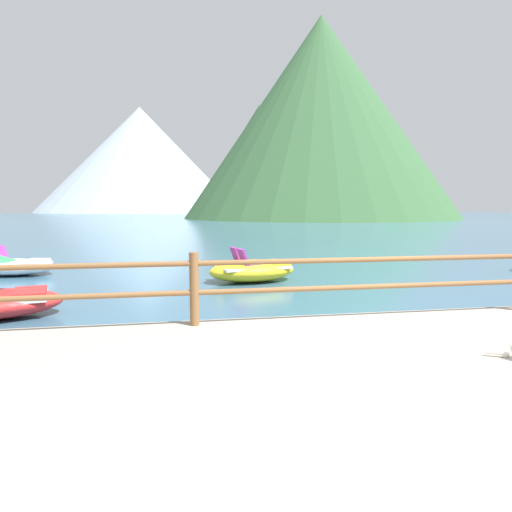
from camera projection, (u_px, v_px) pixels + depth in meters
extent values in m
plane|color=#38607A|center=(200.00, 226.00, 43.90)|extent=(200.00, 200.00, 0.00)
cylinder|color=brown|center=(194.00, 289.00, 5.79)|extent=(0.12, 0.12, 0.95)
cylinder|color=brown|center=(368.00, 259.00, 6.18)|extent=(23.80, 0.07, 0.07)
cylinder|color=brown|center=(368.00, 287.00, 6.22)|extent=(23.80, 0.07, 0.07)
cylinder|color=beige|center=(497.00, 353.00, 4.60)|extent=(0.21, 0.14, 0.04)
cube|color=red|center=(30.00, 293.00, 8.01)|extent=(0.72, 0.98, 0.12)
ellipsoid|color=white|center=(10.00, 267.00, 12.75)|extent=(2.73, 1.84, 0.46)
cube|color=silver|center=(10.00, 264.00, 12.74)|extent=(2.14, 1.49, 0.06)
cube|color=purple|center=(8.00, 260.00, 13.01)|extent=(0.47, 0.47, 0.08)
cube|color=purple|center=(2.00, 253.00, 12.99)|extent=(0.28, 0.43, 0.43)
cube|color=white|center=(34.00, 262.00, 12.72)|extent=(0.73, 1.05, 0.12)
ellipsoid|color=yellow|center=(252.00, 271.00, 11.65)|extent=(2.54, 1.82, 0.56)
cube|color=silver|center=(252.00, 267.00, 11.63)|extent=(2.00, 1.47, 0.06)
cube|color=purple|center=(250.00, 266.00, 11.32)|extent=(0.48, 0.48, 0.08)
cube|color=purple|center=(243.00, 257.00, 11.22)|extent=(0.29, 0.44, 0.43)
cube|color=purple|center=(242.00, 263.00, 11.80)|extent=(0.48, 0.48, 0.08)
cube|color=purple|center=(236.00, 255.00, 11.71)|extent=(0.29, 0.44, 0.43)
cube|color=yellow|center=(274.00, 263.00, 11.88)|extent=(0.70, 1.02, 0.12)
cone|color=#386038|center=(320.00, 119.00, 73.17)|extent=(44.23, 44.23, 32.24)
cone|color=#386038|center=(259.00, 162.00, 78.15)|extent=(24.32, 24.32, 19.34)
cone|color=#9EADBC|center=(141.00, 160.00, 147.21)|extent=(65.91, 65.91, 33.94)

